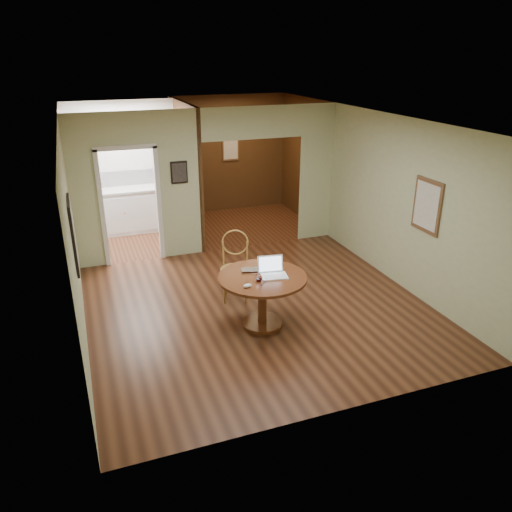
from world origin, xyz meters
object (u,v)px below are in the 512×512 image
object	(u,v)px
dining_table	(262,289)
chair	(235,261)
closed_laptop	(255,271)
open_laptop	(272,270)

from	to	relation	value
dining_table	chair	bearing A→B (deg)	94.47
closed_laptop	dining_table	bearing A→B (deg)	-59.80
chair	closed_laptop	world-z (taller)	chair
chair	dining_table	bearing A→B (deg)	-65.53
open_laptop	dining_table	bearing A→B (deg)	-172.38
open_laptop	chair	bearing A→B (deg)	112.09
dining_table	open_laptop	size ratio (longest dim) A/B	3.13
chair	open_laptop	xyz separation A→B (m)	(0.22, -0.99, 0.23)
dining_table	chair	distance (m)	0.99
dining_table	closed_laptop	distance (m)	0.27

